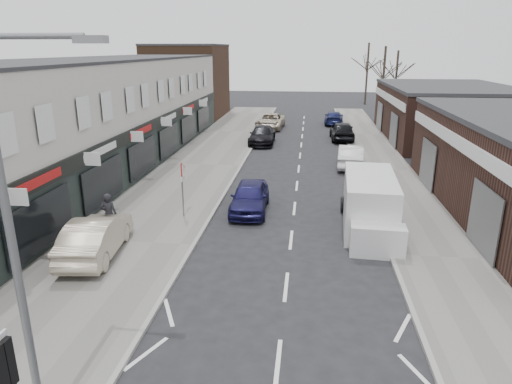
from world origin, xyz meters
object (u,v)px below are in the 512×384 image
(parked_car_left_c, at_px, (271,121))
(parked_car_right_c, at_px, (334,118))
(parked_car_left_a, at_px, (250,197))
(parked_car_right_b, at_px, (342,131))
(sedan_on_pavement, at_px, (96,236))
(white_van, at_px, (370,205))
(warning_sign, at_px, (182,174))
(pedestrian, at_px, (109,215))
(parked_car_right_a, at_px, (351,156))
(street_lamp, at_px, (19,231))
(traffic_light, at_px, (2,380))
(parked_car_left_b, at_px, (262,135))

(parked_car_left_c, distance_m, parked_car_right_c, 7.35)
(parked_car_left_a, distance_m, parked_car_right_b, 19.98)
(sedan_on_pavement, bearing_deg, parked_car_left_c, -104.34)
(parked_car_left_c, bearing_deg, sedan_on_pavement, -93.95)
(white_van, bearing_deg, warning_sign, -178.79)
(sedan_on_pavement, relative_size, parked_car_left_c, 0.87)
(pedestrian, height_order, parked_car_right_a, pedestrian)
(white_van, relative_size, pedestrian, 3.30)
(street_lamp, distance_m, white_van, 15.19)
(traffic_light, xyz_separation_m, parked_car_left_a, (2.20, 15.38, -1.67))
(traffic_light, xyz_separation_m, parked_car_right_b, (7.90, 34.53, -1.59))
(parked_car_left_a, height_order, parked_car_left_c, same)
(traffic_light, distance_m, parked_car_left_c, 39.90)
(traffic_light, relative_size, parked_car_left_a, 0.71)
(parked_car_left_b, distance_m, parked_car_right_a, 9.86)
(sedan_on_pavement, distance_m, parked_car_right_a, 18.92)
(street_lamp, distance_m, sedan_on_pavement, 9.47)
(sedan_on_pavement, bearing_deg, street_lamp, 102.35)
(parked_car_left_b, relative_size, parked_car_right_c, 1.08)
(parked_car_left_c, height_order, parked_car_right_a, parked_car_right_a)
(parked_car_left_a, bearing_deg, parked_car_right_a, 58.21)
(parked_car_left_c, bearing_deg, parked_car_left_b, -86.59)
(street_lamp, relative_size, sedan_on_pavement, 1.72)
(parked_car_left_c, bearing_deg, white_van, -72.03)
(traffic_light, bearing_deg, pedestrian, 106.01)
(parked_car_left_c, relative_size, parked_car_right_a, 1.16)
(white_van, height_order, parked_car_right_c, white_van)
(warning_sign, distance_m, sedan_on_pavement, 5.24)
(parked_car_left_c, bearing_deg, traffic_light, -87.91)
(traffic_light, xyz_separation_m, sedan_on_pavement, (-2.96, 9.44, -1.53))
(parked_car_right_a, bearing_deg, pedestrian, 55.74)
(parked_car_right_a, bearing_deg, parked_car_left_b, -41.62)
(white_van, xyz_separation_m, pedestrian, (-11.03, -2.38, -0.06))
(traffic_light, relative_size, parked_car_right_b, 0.64)
(sedan_on_pavement, bearing_deg, parked_car_left_b, -106.81)
(white_van, xyz_separation_m, parked_car_left_b, (-6.68, 18.41, -0.39))
(sedan_on_pavement, relative_size, parked_car_left_a, 1.07)
(street_lamp, bearing_deg, parked_car_right_a, 71.37)
(street_lamp, bearing_deg, parked_car_right_c, 79.62)
(parked_car_left_b, bearing_deg, white_van, -70.89)
(warning_sign, relative_size, parked_car_left_c, 0.51)
(white_van, relative_size, parked_car_left_c, 1.16)
(parked_car_left_a, bearing_deg, parked_car_right_b, 72.30)
(white_van, distance_m, parked_car_left_a, 5.84)
(street_lamp, bearing_deg, parked_car_right_b, 76.45)
(parked_car_right_b, bearing_deg, white_van, 88.32)
(traffic_light, height_order, parked_car_right_b, traffic_light)
(white_van, bearing_deg, parked_car_right_a, 92.82)
(parked_car_right_b, relative_size, parked_car_right_c, 1.03)
(white_van, distance_m, parked_car_right_b, 20.83)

